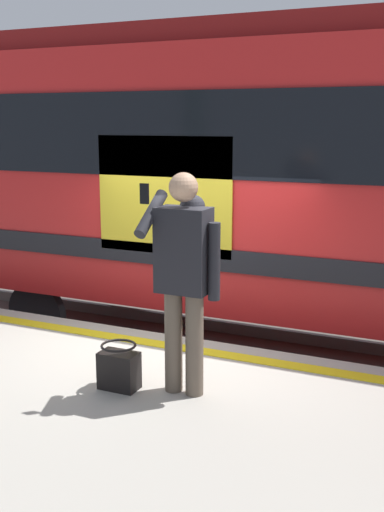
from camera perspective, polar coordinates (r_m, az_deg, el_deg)
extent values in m
plane|color=#4C4742|center=(6.71, -1.54, -14.88)|extent=(24.43, 24.43, 0.00)
cube|color=#9E998E|center=(4.92, -13.05, -19.81)|extent=(14.46, 4.22, 0.95)
cube|color=yellow|center=(6.08, -2.84, -8.01)|extent=(14.17, 0.16, 0.01)
cube|color=slate|center=(7.87, 3.06, -10.03)|extent=(18.80, 0.08, 0.16)
cube|color=slate|center=(9.14, 6.36, -6.87)|extent=(18.80, 0.08, 0.16)
cube|color=gold|center=(6.83, -2.62, 5.48)|extent=(1.60, 0.02, 1.28)
cylinder|color=black|center=(8.52, -13.88, -5.05)|extent=(0.84, 0.12, 0.84)
cylinder|color=black|center=(10.37, -5.99, -1.67)|extent=(0.84, 0.12, 0.84)
cylinder|color=brown|center=(4.90, 0.22, -8.03)|extent=(0.14, 0.14, 0.82)
cylinder|color=brown|center=(4.97, -1.69, -7.73)|extent=(0.14, 0.14, 0.82)
cube|color=black|center=(4.73, -0.77, 0.52)|extent=(0.40, 0.24, 0.65)
sphere|color=black|center=(4.82, 0.03, 4.43)|extent=(0.20, 0.20, 0.20)
sphere|color=tan|center=(4.66, -0.78, 6.26)|extent=(0.22, 0.22, 0.22)
cylinder|color=black|center=(4.65, 2.03, -0.52)|extent=(0.09, 0.09, 0.59)
cylinder|color=black|center=(4.71, -3.73, 3.86)|extent=(0.09, 0.42, 0.33)
cube|color=black|center=(4.61, -4.34, 5.66)|extent=(0.07, 0.02, 0.15)
cube|color=black|center=(5.13, -6.63, -10.28)|extent=(0.31, 0.19, 0.30)
torus|color=black|center=(5.05, -6.69, -8.07)|extent=(0.28, 0.28, 0.02)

